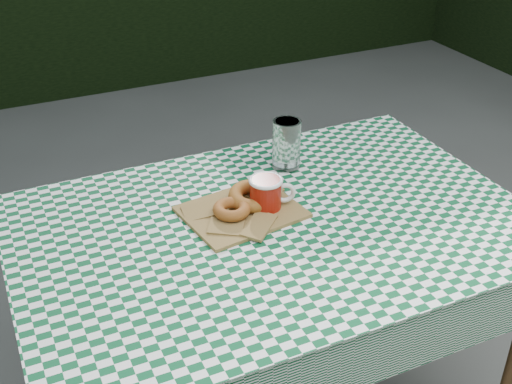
# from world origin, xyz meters

# --- Properties ---
(table) EXTENTS (1.19, 0.80, 0.75)m
(table) POSITION_xyz_m (0.04, -0.00, 0.38)
(table) COLOR brown
(table) RESTS_ON ground
(tablecloth) EXTENTS (1.21, 0.82, 0.01)m
(tablecloth) POSITION_xyz_m (0.04, -0.00, 0.75)
(tablecloth) COLOR #0B4826
(tablecloth) RESTS_ON table
(paper_bag) EXTENTS (0.30, 0.25, 0.01)m
(paper_bag) POSITION_xyz_m (-0.02, 0.07, 0.76)
(paper_bag) COLOR olive
(paper_bag) RESTS_ON tablecloth
(bagel_front) EXTENTS (0.09, 0.09, 0.03)m
(bagel_front) POSITION_xyz_m (-0.05, 0.05, 0.78)
(bagel_front) COLOR #97521F
(bagel_front) RESTS_ON paper_bag
(bagel_back) EXTENTS (0.13, 0.13, 0.03)m
(bagel_back) POSITION_xyz_m (0.02, 0.08, 0.79)
(bagel_back) COLOR #9F6920
(bagel_back) RESTS_ON paper_bag
(coffee_mug) EXTENTS (0.19, 0.19, 0.09)m
(coffee_mug) POSITION_xyz_m (0.04, 0.06, 0.80)
(coffee_mug) COLOR maroon
(coffee_mug) RESTS_ON tablecloth
(drinking_glass) EXTENTS (0.10, 0.10, 0.14)m
(drinking_glass) POSITION_xyz_m (0.19, 0.23, 0.82)
(drinking_glass) COLOR white
(drinking_glass) RESTS_ON tablecloth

